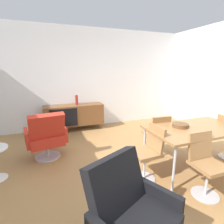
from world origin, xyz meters
TOP-DOWN VIEW (x-y plane):
  - ground_plane at (0.00, 0.00)m, footprint 8.32×8.32m
  - wall_back at (0.00, 2.60)m, footprint 6.80×0.12m
  - sideboard at (-0.30, 2.30)m, footprint 1.60×0.45m
  - vase_cobalt at (-0.21, 2.30)m, footprint 0.08×0.08m
  - dining_table at (1.32, -0.36)m, footprint 1.60×0.90m
  - wooden_bowl_on_table at (1.10, -0.26)m, footprint 0.26×0.26m
  - dining_chair_back_left at (0.96, 0.20)m, footprint 0.43×0.45m
  - dining_chair_front_left at (0.97, -0.92)m, footprint 0.41×0.43m
  - dining_chair_near_window at (0.43, -0.36)m, footprint 0.44×0.42m
  - lounge_chair_red at (-1.03, 0.85)m, footprint 0.79×0.74m
  - armchair_black_shell at (-0.36, -1.34)m, footprint 0.87×0.85m

SIDE VIEW (x-z plane):
  - ground_plane at x=0.00m, z-range 0.00..0.00m
  - sideboard at x=-0.30m, z-range 0.08..0.80m
  - lounge_chair_red at x=-1.03m, z-range -0.01..0.94m
  - armchair_black_shell at x=-0.36m, z-range -0.01..0.94m
  - dining_chair_back_left at x=0.96m, z-range 0.04..0.90m
  - dining_chair_front_left at x=0.97m, z-range 0.04..0.90m
  - dining_chair_near_window at x=0.43m, z-range 0.04..0.90m
  - dining_table at x=1.32m, z-range 0.33..1.07m
  - wooden_bowl_on_table at x=1.10m, z-range 0.74..0.80m
  - vase_cobalt at x=-0.21m, z-range 0.72..0.99m
  - wall_back at x=0.00m, z-range 0.00..2.80m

